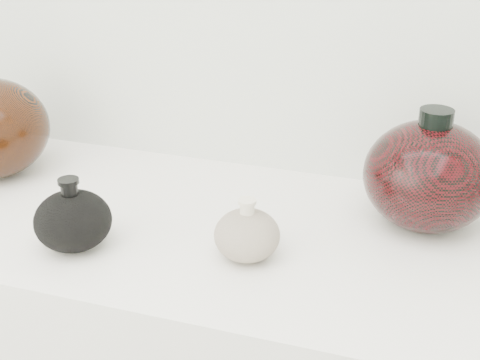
% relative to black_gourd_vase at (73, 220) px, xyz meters
% --- Properties ---
extents(black_gourd_vase, '(0.13, 0.13, 0.11)m').
position_rel_black_gourd_vase_xyz_m(black_gourd_vase, '(0.00, 0.00, 0.00)').
color(black_gourd_vase, black).
rests_on(black_gourd_vase, display_counter).
extents(cream_gourd_vase, '(0.12, 0.12, 0.10)m').
position_rel_black_gourd_vase_xyz_m(cream_gourd_vase, '(0.26, 0.05, -0.01)').
color(cream_gourd_vase, '#C1AE95').
rests_on(cream_gourd_vase, display_counter).
extents(right_round_pot, '(0.27, 0.27, 0.20)m').
position_rel_black_gourd_vase_xyz_m(right_round_pot, '(0.50, 0.24, 0.04)').
color(right_round_pot, black).
rests_on(right_round_pot, display_counter).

